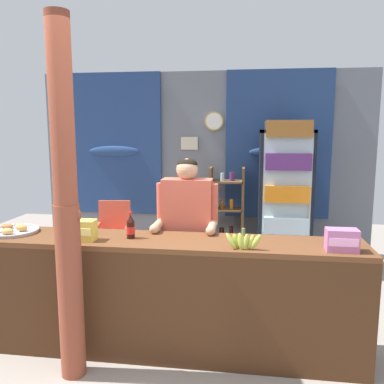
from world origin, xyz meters
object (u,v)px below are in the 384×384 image
object	(u,v)px
stall_counter	(173,289)
plastic_lawn_chair	(114,230)
bottle_shelf_rack	(227,212)
snack_box_instant_noodle	(83,230)
shopkeeper	(187,222)
drink_fridge	(285,190)
pastry_tray	(12,230)
banana_bunch	(243,241)
snack_box_wafer	(342,240)
soda_bottle_cola	(131,227)
timber_post	(66,212)
soda_bottle_orange_soda	(63,218)

from	to	relation	value
stall_counter	plastic_lawn_chair	world-z (taller)	stall_counter
bottle_shelf_rack	snack_box_instant_noodle	size ratio (longest dim) A/B	6.59
snack_box_instant_noodle	shopkeeper	bearing A→B (deg)	36.46
drink_fridge	snack_box_instant_noodle	xyz separation A→B (m)	(-1.73, -2.23, -0.03)
bottle_shelf_rack	stall_counter	bearing A→B (deg)	-96.23
pastry_tray	banana_bunch	bearing A→B (deg)	-6.09
snack_box_wafer	stall_counter	bearing A→B (deg)	178.97
banana_bunch	shopkeeper	bearing A→B (deg)	129.32
bottle_shelf_rack	plastic_lawn_chair	distance (m)	1.55
stall_counter	snack_box_instant_noodle	size ratio (longest dim) A/B	15.13
soda_bottle_cola	snack_box_instant_noodle	world-z (taller)	soda_bottle_cola
snack_box_wafer	pastry_tray	bearing A→B (deg)	176.70
plastic_lawn_chair	timber_post	bearing A→B (deg)	-78.27
stall_counter	bottle_shelf_rack	world-z (taller)	bottle_shelf_rack
timber_post	plastic_lawn_chair	world-z (taller)	timber_post
soda_bottle_orange_soda	snack_box_instant_noodle	bearing A→B (deg)	-37.67
stall_counter	bottle_shelf_rack	bearing A→B (deg)	83.77
shopkeeper	snack_box_wafer	size ratio (longest dim) A/B	6.98
stall_counter	pastry_tray	world-z (taller)	pastry_tray
bottle_shelf_rack	plastic_lawn_chair	world-z (taller)	bottle_shelf_rack
drink_fridge	plastic_lawn_chair	size ratio (longest dim) A/B	2.21
bottle_shelf_rack	snack_box_wafer	world-z (taller)	bottle_shelf_rack
snack_box_wafer	drink_fridge	bearing A→B (deg)	95.14
pastry_tray	bottle_shelf_rack	bearing A→B (deg)	55.20
timber_post	bottle_shelf_rack	world-z (taller)	timber_post
plastic_lawn_chair	soda_bottle_cola	distance (m)	2.14
stall_counter	snack_box_wafer	size ratio (longest dim) A/B	13.32
shopkeeper	timber_post	bearing A→B (deg)	-129.76
soda_bottle_orange_soda	banana_bunch	world-z (taller)	soda_bottle_orange_soda
pastry_tray	drink_fridge	bearing A→B (deg)	40.91
plastic_lawn_chair	snack_box_instant_noodle	size ratio (longest dim) A/B	4.42
drink_fridge	pastry_tray	bearing A→B (deg)	-139.09
bottle_shelf_rack	pastry_tray	world-z (taller)	bottle_shelf_rack
bottle_shelf_rack	soda_bottle_orange_soda	world-z (taller)	bottle_shelf_rack
snack_box_wafer	banana_bunch	size ratio (longest dim) A/B	0.80
shopkeeper	banana_bunch	world-z (taller)	shopkeeper
soda_bottle_cola	snack_box_wafer	size ratio (longest dim) A/B	0.97
stall_counter	soda_bottle_cola	bearing A→B (deg)	163.99
stall_counter	snack_box_instant_noodle	distance (m)	0.84
drink_fridge	shopkeeper	world-z (taller)	drink_fridge
snack_box_instant_noodle	pastry_tray	xyz separation A→B (m)	(-0.68, 0.13, -0.06)
timber_post	pastry_tray	world-z (taller)	timber_post
pastry_tray	banana_bunch	distance (m)	1.94
drink_fridge	soda_bottle_orange_soda	size ratio (longest dim) A/B	6.18
shopkeeper	banana_bunch	xyz separation A→B (m)	(0.51, -0.62, 0.02)
soda_bottle_orange_soda	snack_box_instant_noodle	distance (m)	0.33
bottle_shelf_rack	banana_bunch	bearing A→B (deg)	-84.36
drink_fridge	plastic_lawn_chair	xyz separation A→B (m)	(-2.20, -0.22, -0.54)
timber_post	soda_bottle_orange_soda	world-z (taller)	timber_post
soda_bottle_cola	banana_bunch	xyz separation A→B (m)	(0.89, -0.18, -0.03)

